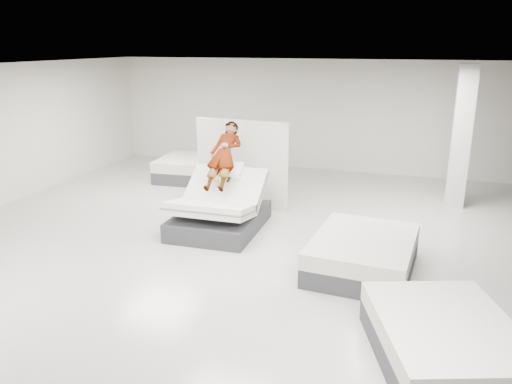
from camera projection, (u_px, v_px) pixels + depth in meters
room at (219, 171)px, 8.25m from camera, size 14.00×14.04×3.20m
hero_bed at (220, 211)px, 10.01m from camera, size 1.64×2.14×1.27m
person at (224, 165)px, 10.05m from camera, size 0.63×1.43×1.46m
remote at (229, 180)px, 9.72m from camera, size 0.05×0.14×0.08m
divider_panel at (242, 164)px, 11.32m from camera, size 2.19×0.21×1.99m
flat_bed_right_far at (363, 254)px, 8.23m from camera, size 1.72×2.21×0.58m
flat_bed_right_near at (445, 342)px, 5.81m from camera, size 2.11×2.42×0.56m
flat_bed_left_far at (201, 169)px, 13.68m from camera, size 2.34×1.83×0.61m
column at (461, 138)px, 11.14m from camera, size 0.40×0.40×3.20m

